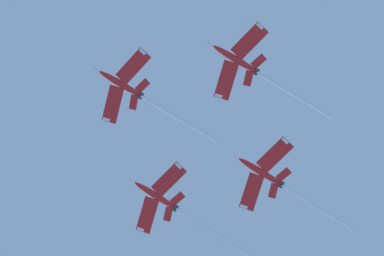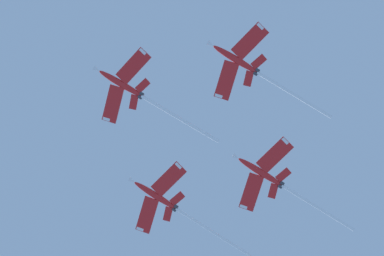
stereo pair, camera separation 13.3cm
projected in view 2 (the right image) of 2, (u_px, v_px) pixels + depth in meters
name	position (u px, v px, depth m)	size (l,w,h in m)	color
jet_lead	(137.00, 93.00, 172.64)	(33.95, 19.77, 7.90)	red
jet_left_wing	(249.00, 67.00, 167.39)	(32.54, 19.68, 7.08)	red
jet_right_wing	(167.00, 203.00, 175.13)	(33.71, 19.66, 7.70)	red
jet_slot	(272.00, 179.00, 170.30)	(32.28, 19.66, 7.09)	red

